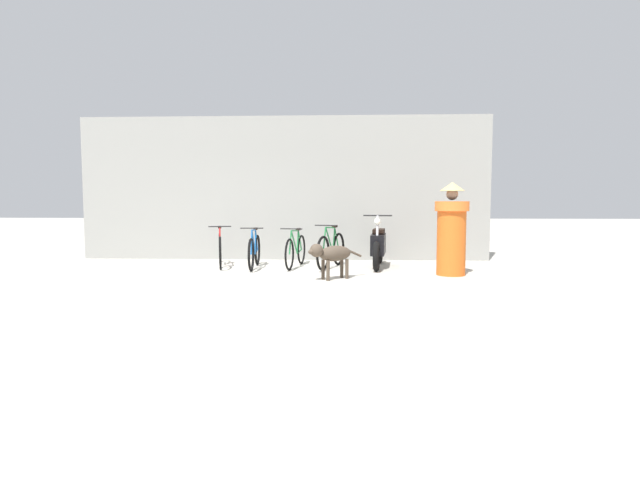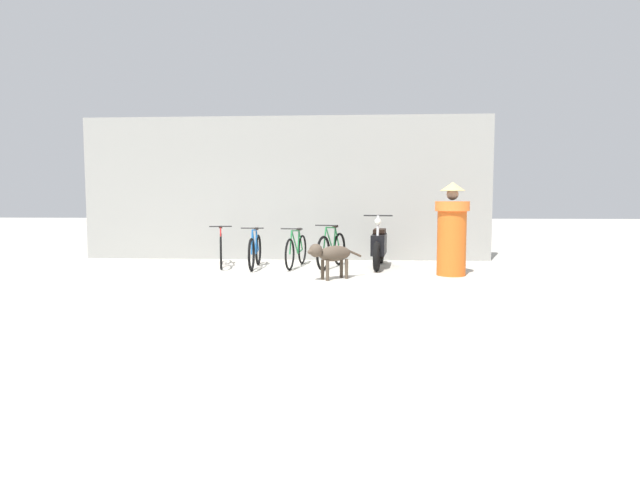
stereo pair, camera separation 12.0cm
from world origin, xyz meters
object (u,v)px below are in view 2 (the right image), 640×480
at_px(bicycle_1, 255,251).
at_px(bicycle_3, 332,250).
at_px(bicycle_0, 221,249).
at_px(motorcycle, 379,246).
at_px(bicycle_2, 296,251).
at_px(stray_dog, 331,254).
at_px(person_in_robes, 452,229).

height_order(bicycle_1, bicycle_3, bicycle_3).
xyz_separation_m(bicycle_0, motorcycle, (3.36, 0.01, 0.08)).
relative_size(bicycle_1, bicycle_2, 0.97).
xyz_separation_m(bicycle_3, motorcycle, (0.99, 0.15, 0.07)).
relative_size(bicycle_2, stray_dog, 1.71).
bearing_deg(stray_dog, bicycle_3, -125.46).
relative_size(bicycle_0, person_in_robes, 0.93).
distance_m(bicycle_1, motorcycle, 2.60).
bearing_deg(bicycle_1, motorcycle, 92.43).
height_order(bicycle_0, stray_dog, bicycle_0).
height_order(bicycle_3, motorcycle, motorcycle).
distance_m(motorcycle, person_in_robes, 1.71).
xyz_separation_m(bicycle_2, motorcycle, (1.74, 0.05, 0.09)).
bearing_deg(person_in_robes, bicycle_2, -2.40).
height_order(bicycle_2, stray_dog, bicycle_2).
bearing_deg(person_in_robes, motorcycle, -23.02).
relative_size(bicycle_3, person_in_robes, 0.92).
distance_m(bicycle_3, person_in_robes, 2.50).
height_order(bicycle_0, bicycle_2, bicycle_0).
xyz_separation_m(bicycle_2, bicycle_3, (0.75, -0.10, 0.02)).
bearing_deg(bicycle_2, bicycle_0, -82.70).
relative_size(bicycle_1, bicycle_3, 1.02).
relative_size(motorcycle, person_in_robes, 1.08).
bearing_deg(bicycle_3, bicycle_2, -79.52).
xyz_separation_m(bicycle_0, bicycle_3, (2.38, -0.14, 0.01)).
bearing_deg(bicycle_2, bicycle_1, -69.80).
bearing_deg(person_in_robes, bicycle_0, 3.26).
bearing_deg(bicycle_2, bicycle_3, 90.87).
bearing_deg(bicycle_0, person_in_robes, 63.01).
bearing_deg(stray_dog, bicycle_2, -101.16).
bearing_deg(bicycle_0, stray_dog, 40.78).
height_order(bicycle_1, person_in_robes, person_in_robes).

